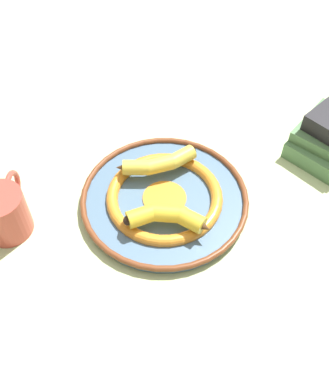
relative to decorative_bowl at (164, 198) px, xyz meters
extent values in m
plane|color=#B2C693|center=(0.04, 0.03, -0.01)|extent=(2.80, 2.80, 0.00)
cylinder|color=slate|center=(0.00, 0.00, -0.01)|extent=(0.33, 0.33, 0.02)
torus|color=orange|center=(0.00, 0.00, 0.00)|extent=(0.24, 0.24, 0.02)
cylinder|color=orange|center=(0.00, 0.00, 0.00)|extent=(0.09, 0.09, 0.00)
torus|color=brown|center=(0.00, 0.00, 0.00)|extent=(0.34, 0.34, 0.01)
cylinder|color=gold|center=(-0.06, 0.05, 0.03)|extent=(0.05, 0.04, 0.03)
cylinder|color=gold|center=(-0.01, 0.06, 0.03)|extent=(0.06, 0.05, 0.03)
cylinder|color=gold|center=(0.03, 0.09, 0.03)|extent=(0.06, 0.06, 0.03)
sphere|color=gold|center=(-0.04, 0.05, 0.03)|extent=(0.03, 0.03, 0.03)
sphere|color=gold|center=(0.01, 0.07, 0.03)|extent=(0.03, 0.03, 0.03)
cone|color=#472D19|center=(-0.09, 0.05, 0.03)|extent=(0.03, 0.03, 0.02)
sphere|color=black|center=(0.05, 0.11, 0.03)|extent=(0.02, 0.02, 0.02)
cylinder|color=gold|center=(0.06, -0.07, 0.03)|extent=(0.06, 0.05, 0.03)
cylinder|color=gold|center=(0.01, -0.06, 0.03)|extent=(0.05, 0.03, 0.03)
cylinder|color=gold|center=(-0.04, -0.07, 0.03)|extent=(0.06, 0.05, 0.03)
sphere|color=gold|center=(0.03, -0.06, 0.03)|extent=(0.03, 0.03, 0.03)
sphere|color=gold|center=(-0.02, -0.06, 0.03)|extent=(0.03, 0.03, 0.03)
cone|color=#472D19|center=(0.08, -0.09, 0.03)|extent=(0.04, 0.04, 0.03)
sphere|color=black|center=(-0.06, -0.09, 0.03)|extent=(0.02, 0.02, 0.02)
cylinder|color=#B24238|center=(-0.30, -0.09, 0.03)|extent=(0.09, 0.09, 0.10)
torus|color=#B24238|center=(-0.30, -0.03, 0.03)|extent=(0.01, 0.07, 0.07)
camera|label=1|loc=(0.05, -0.57, 0.72)|focal=42.00mm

